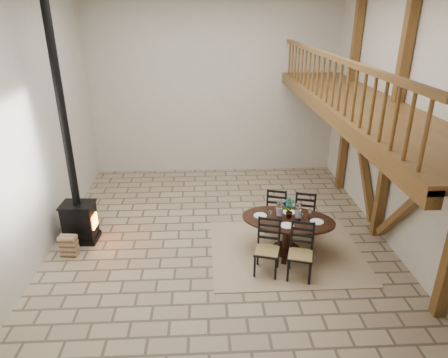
{
  "coord_description": "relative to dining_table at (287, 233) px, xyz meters",
  "views": [
    {
      "loc": [
        -0.31,
        -7.4,
        4.52
      ],
      "look_at": [
        0.09,
        0.4,
        1.21
      ],
      "focal_mm": 32.0,
      "sensor_mm": 36.0,
      "label": 1
    }
  ],
  "objects": [
    {
      "name": "ground",
      "position": [
        -1.3,
        0.59,
        -0.43
      ],
      "size": [
        8.0,
        8.0,
        0.0
      ],
      "primitive_type": "plane",
      "color": "#9B8867",
      "rests_on": "ground"
    },
    {
      "name": "room_shell",
      "position": [
        -0.11,
        0.59,
        2.58
      ],
      "size": [
        7.02,
        8.02,
        5.01
      ],
      "color": "beige",
      "rests_on": "ground"
    },
    {
      "name": "rug",
      "position": [
        -0.0,
        -0.0,
        -0.42
      ],
      "size": [
        3.0,
        2.5,
        0.02
      ],
      "primitive_type": "cube",
      "color": "tan",
      "rests_on": "ground"
    },
    {
      "name": "dining_table",
      "position": [
        0.0,
        0.0,
        0.0
      ],
      "size": [
        2.06,
        2.23,
        1.17
      ],
      "rotation": [
        0.0,
        0.0,
        -0.28
      ],
      "color": "black",
      "rests_on": "ground"
    },
    {
      "name": "wood_stove",
      "position": [
        -4.25,
        0.66,
        0.69
      ],
      "size": [
        0.7,
        0.56,
        5.0
      ],
      "rotation": [
        0.0,
        0.0,
        -0.06
      ],
      "color": "black",
      "rests_on": "ground"
    },
    {
      "name": "log_basket",
      "position": [
        -4.41,
        1.11,
        -0.22
      ],
      "size": [
        0.58,
        0.58,
        0.48
      ],
      "rotation": [
        0.0,
        0.0,
        0.03
      ],
      "color": "brown",
      "rests_on": "ground"
    },
    {
      "name": "log_stack",
      "position": [
        -4.34,
        0.09,
        -0.21
      ],
      "size": [
        0.35,
        0.25,
        0.45
      ],
      "rotation": [
        0.0,
        0.0,
        -0.1
      ],
      "color": "#A77B5D",
      "rests_on": "ground"
    }
  ]
}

